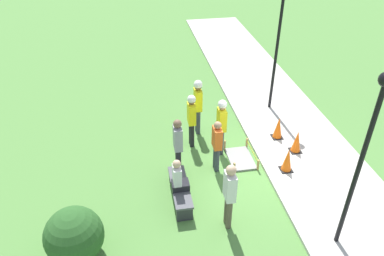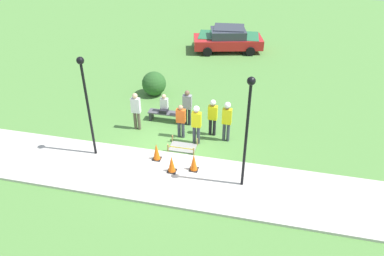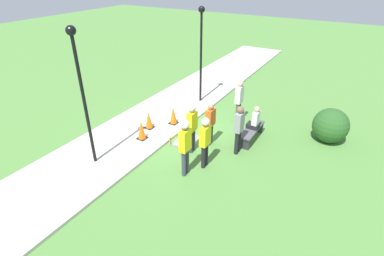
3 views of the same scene
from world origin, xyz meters
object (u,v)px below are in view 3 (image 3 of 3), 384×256
at_px(worker_assistant, 205,138).
at_px(bystander_in_white_shirt, 239,127).
at_px(lamppost_far, 201,42).
at_px(bystander_in_orange_shirt, 210,122).
at_px(traffic_cone_near_patch, 173,115).
at_px(person_seated_on_bench, 255,120).
at_px(park_bench, 252,132).
at_px(lamppost_near, 80,81).
at_px(worker_trainee, 192,124).
at_px(bystander_in_gray_shirt, 239,99).
at_px(worker_supervisor, 185,142).
at_px(traffic_cone_sidewalk_edge, 142,130).
at_px(traffic_cone_far_patch, 149,120).

relative_size(worker_assistant, bystander_in_white_shirt, 1.00).
bearing_deg(bystander_in_white_shirt, lamppost_far, -134.28).
relative_size(bystander_in_orange_shirt, bystander_in_white_shirt, 0.91).
xyz_separation_m(traffic_cone_near_patch, person_seated_on_bench, (-0.62, 3.18, 0.35)).
bearing_deg(park_bench, lamppost_near, -43.81).
distance_m(bystander_in_orange_shirt, lamppost_far, 4.22).
distance_m(park_bench, bystander_in_orange_shirt, 1.70).
height_order(park_bench, worker_trainee, worker_trainee).
bearing_deg(lamppost_near, bystander_in_gray_shirt, 150.45).
height_order(worker_supervisor, bystander_in_gray_shirt, worker_supervisor).
distance_m(park_bench, worker_supervisor, 3.31).
xyz_separation_m(traffic_cone_sidewalk_edge, bystander_in_orange_shirt, (-1.09, 2.27, 0.44)).
xyz_separation_m(bystander_in_orange_shirt, bystander_in_gray_shirt, (-2.12, 0.20, 0.14)).
distance_m(traffic_cone_near_patch, lamppost_far, 3.51).
relative_size(worker_assistant, lamppost_far, 0.42).
distance_m(bystander_in_white_shirt, lamppost_near, 5.17).
bearing_deg(bystander_in_gray_shirt, traffic_cone_near_patch, -53.14).
distance_m(park_bench, bystander_in_gray_shirt, 1.62).
bearing_deg(worker_supervisor, traffic_cone_far_patch, -121.83).
distance_m(worker_supervisor, bystander_in_white_shirt, 2.16).
height_order(park_bench, bystander_in_white_shirt, bystander_in_white_shirt).
bearing_deg(worker_supervisor, bystander_in_gray_shirt, 179.48).
xyz_separation_m(worker_supervisor, worker_assistant, (-0.67, 0.32, -0.10)).
height_order(worker_supervisor, worker_trainee, worker_supervisor).
bearing_deg(person_seated_on_bench, traffic_cone_sidewalk_edge, -57.70).
bearing_deg(bystander_in_gray_shirt, bystander_in_orange_shirt, -5.51).
distance_m(traffic_cone_far_patch, worker_trainee, 2.38).
distance_m(park_bench, lamppost_far, 4.63).
height_order(bystander_in_orange_shirt, lamppost_far, lamppost_far).
bearing_deg(bystander_in_gray_shirt, traffic_cone_sidewalk_edge, -37.63).
xyz_separation_m(worker_supervisor, bystander_in_white_shirt, (-1.95, 0.92, -0.15)).
bearing_deg(bystander_in_gray_shirt, worker_assistant, 4.75).
bearing_deg(bystander_in_white_shirt, traffic_cone_far_patch, -85.88).
bearing_deg(traffic_cone_near_patch, traffic_cone_sidewalk_edge, -11.82).
bearing_deg(traffic_cone_sidewalk_edge, bystander_in_white_shirt, 107.59).
relative_size(worker_supervisor, worker_assistant, 1.08).
bearing_deg(bystander_in_orange_shirt, worker_trainee, -22.29).
bearing_deg(bystander_in_white_shirt, traffic_cone_sidewalk_edge, -72.41).
distance_m(park_bench, worker_trainee, 2.49).
xyz_separation_m(worker_trainee, lamppost_far, (-3.86, -1.80, 1.73)).
bearing_deg(worker_supervisor, traffic_cone_sidewalk_edge, -109.99).
bearing_deg(traffic_cone_far_patch, traffic_cone_near_patch, 142.31).
distance_m(bystander_in_gray_shirt, lamppost_near, 6.17).
height_order(traffic_cone_sidewalk_edge, bystander_in_white_shirt, bystander_in_white_shirt).
distance_m(person_seated_on_bench, worker_assistant, 2.57).
relative_size(traffic_cone_sidewalk_edge, lamppost_far, 0.17).
height_order(traffic_cone_near_patch, worker_supervisor, worker_supervisor).
xyz_separation_m(worker_trainee, bystander_in_gray_shirt, (-2.87, 0.51, -0.06)).
xyz_separation_m(park_bench, worker_supervisor, (3.03, -1.03, 0.83)).
relative_size(traffic_cone_near_patch, bystander_in_white_shirt, 0.41).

